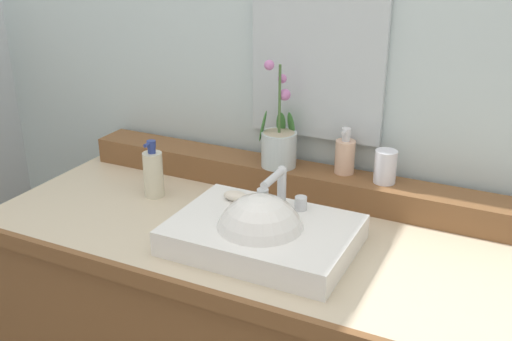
% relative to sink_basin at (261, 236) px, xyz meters
% --- Properties ---
extents(wall_back, '(3.17, 0.20, 2.43)m').
position_rel_sink_basin_xyz_m(wall_back, '(-0.08, 0.53, 0.30)').
color(wall_back, silver).
rests_on(wall_back, ground).
extents(back_ledge, '(1.34, 0.12, 0.08)m').
position_rel_sink_basin_xyz_m(back_ledge, '(-0.08, 0.35, 0.01)').
color(back_ledge, brown).
rests_on(back_ledge, vanity_cabinet).
extents(sink_basin, '(0.45, 0.33, 0.26)m').
position_rel_sink_basin_xyz_m(sink_basin, '(0.00, 0.00, 0.00)').
color(sink_basin, white).
rests_on(sink_basin, vanity_cabinet).
extents(soap_bar, '(0.07, 0.04, 0.02)m').
position_rel_sink_basin_xyz_m(soap_bar, '(-0.12, 0.10, 0.04)').
color(soap_bar, beige).
rests_on(soap_bar, sink_basin).
extents(potted_plant, '(0.12, 0.11, 0.32)m').
position_rel_sink_basin_xyz_m(potted_plant, '(-0.11, 0.34, 0.12)').
color(potted_plant, silver).
rests_on(potted_plant, back_ledge).
extents(soap_dispenser, '(0.06, 0.06, 0.14)m').
position_rel_sink_basin_xyz_m(soap_dispenser, '(0.09, 0.37, 0.10)').
color(soap_dispenser, beige).
rests_on(soap_dispenser, back_ledge).
extents(tumbler_cup, '(0.06, 0.06, 0.09)m').
position_rel_sink_basin_xyz_m(tumbler_cup, '(0.21, 0.36, 0.10)').
color(tumbler_cup, silver).
rests_on(tumbler_cup, back_ledge).
extents(lotion_bottle, '(0.06, 0.06, 0.18)m').
position_rel_sink_basin_xyz_m(lotion_bottle, '(-0.42, 0.14, 0.04)').
color(lotion_bottle, beige).
rests_on(lotion_bottle, vanity_cabinet).
extents(mirror, '(0.40, 0.02, 0.52)m').
position_rel_sink_basin_xyz_m(mirror, '(-0.03, 0.42, 0.39)').
color(mirror, silver).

